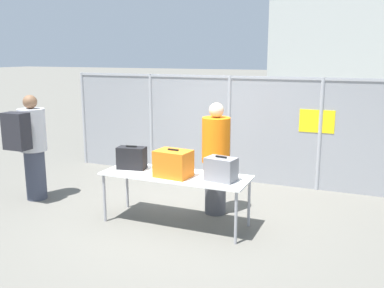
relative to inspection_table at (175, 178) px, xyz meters
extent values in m
plane|color=#605E56|center=(0.00, 0.19, -0.68)|extent=(120.00, 120.00, 0.00)
cylinder|color=#9EA0A5|center=(-3.33, 2.41, 0.31)|extent=(0.07, 0.07, 1.99)
cylinder|color=#9EA0A5|center=(-1.67, 2.41, 0.31)|extent=(0.07, 0.07, 1.99)
cylinder|color=#9EA0A5|center=(0.00, 2.41, 0.31)|extent=(0.07, 0.07, 1.99)
cylinder|color=#9EA0A5|center=(1.66, 2.41, 0.31)|extent=(0.07, 0.07, 1.99)
cube|color=gray|center=(0.00, 2.41, 0.31)|extent=(6.66, 0.01, 1.99)
cube|color=#9EA0A5|center=(0.00, 2.41, 1.28)|extent=(6.66, 0.04, 0.04)
cube|color=yellow|center=(1.60, 2.40, 0.55)|extent=(0.60, 0.01, 0.40)
cube|color=silver|center=(0.00, 0.00, 0.04)|extent=(2.09, 0.74, 0.02)
cylinder|color=#99999E|center=(-0.98, -0.31, -0.33)|extent=(0.04, 0.04, 0.71)
cylinder|color=#99999E|center=(0.98, -0.31, -0.33)|extent=(0.04, 0.04, 0.71)
cylinder|color=#99999E|center=(-0.98, 0.31, -0.33)|extent=(0.04, 0.04, 0.71)
cylinder|color=#99999E|center=(0.98, 0.31, -0.33)|extent=(0.04, 0.04, 0.71)
cube|color=black|center=(-0.72, 0.03, 0.21)|extent=(0.44, 0.28, 0.32)
cube|color=black|center=(-0.72, 0.03, 0.39)|extent=(0.16, 0.05, 0.02)
cube|color=orange|center=(0.02, -0.11, 0.23)|extent=(0.50, 0.38, 0.37)
cube|color=black|center=(0.02, -0.11, 0.43)|extent=(0.16, 0.04, 0.02)
cube|color=slate|center=(0.68, -0.03, 0.21)|extent=(0.43, 0.32, 0.31)
cube|color=black|center=(0.68, -0.03, 0.37)|extent=(0.16, 0.05, 0.02)
cylinder|color=#383D4C|center=(-2.61, 0.08, -0.27)|extent=(0.33, 0.33, 0.83)
cylinder|color=#B2B2B7|center=(-2.61, 0.08, 0.49)|extent=(0.43, 0.43, 0.69)
sphere|color=brown|center=(-2.61, 0.08, 0.95)|extent=(0.22, 0.22, 0.22)
cube|color=#232328|center=(-2.61, -0.25, 0.53)|extent=(0.39, 0.24, 0.58)
cylinder|color=#4C4C51|center=(0.37, 0.62, -0.28)|extent=(0.32, 0.32, 0.80)
cylinder|color=orange|center=(0.37, 0.62, 0.46)|extent=(0.42, 0.42, 0.67)
sphere|color=beige|center=(0.37, 0.62, 0.90)|extent=(0.22, 0.22, 0.22)
cube|color=#4C6B47|center=(1.66, 4.76, -0.22)|extent=(2.94, 1.31, 0.59)
sphere|color=black|center=(1.15, 4.05, -0.38)|extent=(0.60, 0.60, 0.60)
sphere|color=black|center=(1.15, 5.47, -0.38)|extent=(0.60, 0.60, 0.60)
cylinder|color=#59595B|center=(-0.33, 4.76, -0.47)|extent=(1.03, 0.06, 0.06)
cube|color=#B2B7B2|center=(2.47, 34.26, 2.61)|extent=(16.37, 8.24, 6.59)
camera|label=1|loc=(2.45, -5.22, 1.70)|focal=40.00mm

